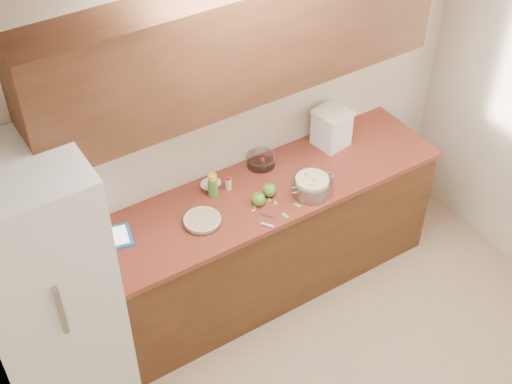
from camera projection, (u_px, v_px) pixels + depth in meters
room_shell at (419, 306)px, 3.43m from camera, size 3.60×3.60×3.60m
counter_run at (255, 243)px, 4.91m from camera, size 2.64×0.68×0.92m
upper_cabinets at (240, 42)px, 4.02m from camera, size 2.60×0.34×0.70m
fridge at (44, 290)px, 4.02m from camera, size 0.70×0.70×1.80m
pie at (202, 221)px, 4.39m from camera, size 0.24×0.24×0.04m
colander at (312, 186)px, 4.57m from camera, size 0.34×0.25×0.12m
flour_canister at (332, 128)px, 4.91m from camera, size 0.25×0.25×0.28m
tablet at (110, 239)px, 4.29m from camera, size 0.31×0.26×0.02m
paring_knife at (267, 224)px, 4.39m from camera, size 0.11×0.15×0.02m
lemon_bottle at (213, 186)px, 4.54m from camera, size 0.06×0.06×0.17m
cinnamon_shaker at (228, 183)px, 4.61m from camera, size 0.04×0.04×0.10m
vanilla_bottle at (262, 164)px, 4.76m from camera, size 0.03×0.03×0.09m
mixing_bowl at (261, 160)px, 4.80m from camera, size 0.21×0.21×0.08m
paper_towel at (211, 184)px, 4.64m from camera, size 0.16×0.14×0.06m
apple_left at (259, 198)px, 4.51m from camera, size 0.08×0.08×0.09m
apple_center at (269, 190)px, 4.56m from camera, size 0.09×0.09×0.10m
apple_front at (259, 199)px, 4.50m from camera, size 0.09×0.09×0.10m
peel_a at (285, 215)px, 4.45m from camera, size 0.03×0.05×0.00m
peel_b at (275, 203)px, 4.54m from camera, size 0.03×0.04×0.00m
peel_c at (269, 200)px, 4.56m from camera, size 0.02×0.03×0.00m
peel_d at (254, 210)px, 4.49m from camera, size 0.04×0.02×0.00m
peel_e at (297, 205)px, 4.52m from camera, size 0.04×0.05×0.00m
peel_f at (255, 207)px, 4.51m from camera, size 0.02×0.03×0.00m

